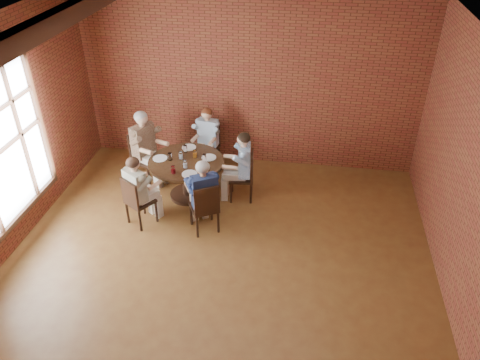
# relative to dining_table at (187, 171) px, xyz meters

# --- Properties ---
(floor) EXTENTS (7.00, 7.00, 0.00)m
(floor) POSITION_rel_dining_table_xyz_m (0.90, -2.00, -0.53)
(floor) COLOR brown
(floor) RESTS_ON ground
(ceiling) EXTENTS (7.00, 7.00, 0.00)m
(ceiling) POSITION_rel_dining_table_xyz_m (0.90, -2.00, 2.87)
(ceiling) COLOR silver
(ceiling) RESTS_ON wall_back
(wall_back) EXTENTS (7.00, 0.00, 7.00)m
(wall_back) POSITION_rel_dining_table_xyz_m (0.90, 1.50, 1.17)
(wall_back) COLOR brown
(wall_back) RESTS_ON ground
(wall_right) EXTENTS (0.00, 7.00, 7.00)m
(wall_right) POSITION_rel_dining_table_xyz_m (4.15, -2.00, 1.17)
(wall_right) COLOR brown
(wall_right) RESTS_ON ground
(window) EXTENTS (0.10, 2.16, 2.36)m
(window) POSITION_rel_dining_table_xyz_m (-2.28, -1.60, 1.12)
(window) COLOR white
(window) RESTS_ON wall_left
(dining_table) EXTENTS (1.34, 1.34, 0.75)m
(dining_table) POSITION_rel_dining_table_xyz_m (0.00, 0.00, 0.00)
(dining_table) COLOR black
(dining_table) RESTS_ON floor
(chair_a) EXTENTS (0.46, 0.46, 0.93)m
(chair_a) POSITION_rel_dining_table_xyz_m (1.05, 0.12, -0.02)
(chair_a) COLOR black
(chair_a) RESTS_ON floor
(diner_a) EXTENTS (0.69, 0.58, 1.31)m
(diner_a) POSITION_rel_dining_table_xyz_m (0.97, 0.11, 0.13)
(diner_a) COLOR teal
(diner_a) RESTS_ON floor
(chair_b) EXTENTS (0.46, 0.46, 0.91)m
(chair_b) POSITION_rel_dining_table_xyz_m (0.16, 1.11, -0.03)
(chair_b) COLOR black
(chair_b) RESTS_ON floor
(diner_b) EXTENTS (0.58, 0.68, 1.29)m
(diner_b) POSITION_rel_dining_table_xyz_m (0.15, 1.03, 0.11)
(diner_b) COLOR #9BB3C6
(diner_b) RESTS_ON floor
(chair_c) EXTENTS (0.62, 0.62, 0.98)m
(chair_c) POSITION_rel_dining_table_xyz_m (-0.97, 0.48, -0.00)
(chair_c) COLOR black
(chair_c) RESTS_ON floor
(diner_c) EXTENTS (0.89, 0.83, 1.42)m
(diner_c) POSITION_rel_dining_table_xyz_m (-0.89, 0.44, 0.18)
(diner_c) COLOR brown
(diner_c) RESTS_ON floor
(chair_d) EXTENTS (0.56, 0.56, 0.91)m
(chair_d) POSITION_rel_dining_table_xyz_m (-0.62, -0.95, -0.03)
(chair_d) COLOR black
(chair_d) RESTS_ON floor
(diner_d) EXTENTS (0.75, 0.78, 1.28)m
(diner_d) POSITION_rel_dining_table_xyz_m (-0.57, -0.88, 0.11)
(diner_d) COLOR #C9AD9E
(diner_d) RESTS_ON floor
(chair_e) EXTENTS (0.57, 0.57, 0.93)m
(chair_e) POSITION_rel_dining_table_xyz_m (0.55, -0.96, -0.02)
(chair_e) COLOR black
(chair_e) RESTS_ON floor
(diner_e) EXTENTS (0.77, 0.81, 1.32)m
(diner_e) POSITION_rel_dining_table_xyz_m (0.51, -0.88, 0.13)
(diner_e) COLOR navy
(diner_e) RESTS_ON floor
(plate_a) EXTENTS (0.26, 0.26, 0.01)m
(plate_a) POSITION_rel_dining_table_xyz_m (0.38, 0.17, 0.23)
(plate_a) COLOR white
(plate_a) RESTS_ON dining_table
(plate_b) EXTENTS (0.26, 0.26, 0.01)m
(plate_b) POSITION_rel_dining_table_xyz_m (-0.07, 0.47, 0.23)
(plate_b) COLOR white
(plate_b) RESTS_ON dining_table
(plate_c) EXTENTS (0.26, 0.26, 0.01)m
(plate_c) POSITION_rel_dining_table_xyz_m (-0.48, 0.00, 0.23)
(plate_c) COLOR white
(plate_c) RESTS_ON dining_table
(plate_d) EXTENTS (0.26, 0.26, 0.01)m
(plate_d) POSITION_rel_dining_table_xyz_m (0.17, -0.43, 0.23)
(plate_d) COLOR white
(plate_d) RESTS_ON dining_table
(glass_a) EXTENTS (0.07, 0.07, 0.14)m
(glass_a) POSITION_rel_dining_table_xyz_m (0.33, 0.03, 0.29)
(glass_a) COLOR white
(glass_a) RESTS_ON dining_table
(glass_b) EXTENTS (0.07, 0.07, 0.14)m
(glass_b) POSITION_rel_dining_table_xyz_m (0.13, 0.15, 0.29)
(glass_b) COLOR white
(glass_b) RESTS_ON dining_table
(glass_c) EXTENTS (0.07, 0.07, 0.14)m
(glass_c) POSITION_rel_dining_table_xyz_m (-0.09, 0.30, 0.29)
(glass_c) COLOR white
(glass_c) RESTS_ON dining_table
(glass_d) EXTENTS (0.07, 0.07, 0.14)m
(glass_d) POSITION_rel_dining_table_xyz_m (-0.11, 0.06, 0.29)
(glass_d) COLOR white
(glass_d) RESTS_ON dining_table
(glass_e) EXTENTS (0.07, 0.07, 0.14)m
(glass_e) POSITION_rel_dining_table_xyz_m (-0.28, -0.02, 0.29)
(glass_e) COLOR white
(glass_e) RESTS_ON dining_table
(glass_f) EXTENTS (0.07, 0.07, 0.14)m
(glass_f) POSITION_rel_dining_table_xyz_m (-0.11, -0.44, 0.29)
(glass_f) COLOR white
(glass_f) RESTS_ON dining_table
(glass_g) EXTENTS (0.07, 0.07, 0.14)m
(glass_g) POSITION_rel_dining_table_xyz_m (0.05, -0.22, 0.29)
(glass_g) COLOR white
(glass_g) RESTS_ON dining_table
(smartphone) EXTENTS (0.11, 0.15, 0.01)m
(smartphone) POSITION_rel_dining_table_xyz_m (0.42, -0.22, 0.23)
(smartphone) COLOR black
(smartphone) RESTS_ON dining_table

